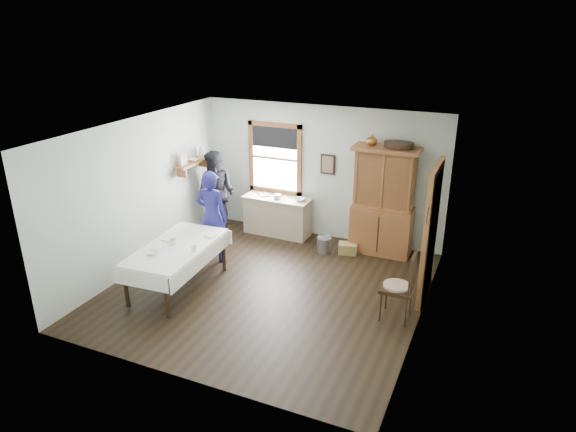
{
  "coord_description": "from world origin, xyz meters",
  "views": [
    {
      "loc": [
        3.34,
        -6.84,
        4.3
      ],
      "look_at": [
        0.23,
        0.3,
        1.24
      ],
      "focal_mm": 32.0,
      "sensor_mm": 36.0,
      "label": 1
    }
  ],
  "objects": [
    {
      "name": "table_cup_a",
      "position": [
        -1.47,
        -0.53,
        0.82
      ],
      "size": [
        0.14,
        0.14,
        0.09
      ],
      "primitive_type": "imported",
      "rotation": [
        0.0,
        0.0,
        0.16
      ],
      "color": "white",
      "rests_on": "dining_table"
    },
    {
      "name": "room",
      "position": [
        0.0,
        0.0,
        1.35
      ],
      "size": [
        5.01,
        5.01,
        2.7
      ],
      "color": "black",
      "rests_on": "ground"
    },
    {
      "name": "dining_table",
      "position": [
        -1.4,
        -0.56,
        0.39
      ],
      "size": [
        1.13,
        1.99,
        0.77
      ],
      "primitive_type": "cube",
      "rotation": [
        0.0,
        0.0,
        0.06
      ],
      "color": "white",
      "rests_on": "room"
    },
    {
      "name": "framed_picture",
      "position": [
        0.15,
        2.46,
        1.55
      ],
      "size": [
        0.3,
        0.04,
        0.4
      ],
      "primitive_type": "cube",
      "color": "black",
      "rests_on": "room"
    },
    {
      "name": "pail",
      "position": [
        0.37,
        1.73,
        0.15
      ],
      "size": [
        0.32,
        0.32,
        0.3
      ],
      "primitive_type": "cube",
      "rotation": [
        0.0,
        0.0,
        0.15
      ],
      "color": "gray",
      "rests_on": "room"
    },
    {
      "name": "window",
      "position": [
        -1.0,
        2.47,
        1.63
      ],
      "size": [
        1.18,
        0.07,
        1.48
      ],
      "color": "white",
      "rests_on": "room"
    },
    {
      "name": "china_hutch",
      "position": [
        1.37,
        2.18,
        1.04
      ],
      "size": [
        1.23,
        0.59,
        2.08
      ],
      "primitive_type": "cube",
      "rotation": [
        0.0,
        0.0,
        0.01
      ],
      "color": "#94532E",
      "rests_on": "room"
    },
    {
      "name": "shelf_bowl",
      "position": [
        -2.37,
        1.55,
        1.6
      ],
      "size": [
        0.22,
        0.22,
        0.05
      ],
      "primitive_type": "imported",
      "color": "white",
      "rests_on": "wall_shelf"
    },
    {
      "name": "table_bowl",
      "position": [
        -1.55,
        -0.97,
        0.8
      ],
      "size": [
        0.24,
        0.24,
        0.05
      ],
      "primitive_type": "imported",
      "rotation": [
        0.0,
        0.0,
        0.26
      ],
      "color": "white",
      "rests_on": "dining_table"
    },
    {
      "name": "figure_dark",
      "position": [
        -2.03,
        1.78,
        0.81
      ],
      "size": [
        0.79,
        0.61,
        1.62
      ],
      "primitive_type": "imported",
      "rotation": [
        0.0,
        0.0,
        -0.0
      ],
      "color": "black",
      "rests_on": "room"
    },
    {
      "name": "doorway",
      "position": [
        2.46,
        0.85,
        1.16
      ],
      "size": [
        0.09,
        1.14,
        2.22
      ],
      "color": "#493D34",
      "rests_on": "room"
    },
    {
      "name": "table_cup_b",
      "position": [
        -1.0,
        -0.64,
        0.82
      ],
      "size": [
        0.11,
        0.11,
        0.1
      ],
      "primitive_type": "imported",
      "rotation": [
        0.0,
        0.0,
        -0.06
      ],
      "color": "white",
      "rests_on": "dining_table"
    },
    {
      "name": "woman_blue",
      "position": [
        -1.42,
        0.61,
        0.8
      ],
      "size": [
        0.6,
        0.4,
        1.61
      ],
      "primitive_type": "imported",
      "rotation": [
        0.0,
        0.0,
        3.17
      ],
      "color": "navy",
      "rests_on": "room"
    },
    {
      "name": "wicker_basket",
      "position": [
        0.81,
        1.86,
        0.1
      ],
      "size": [
        0.4,
        0.33,
        0.21
      ],
      "primitive_type": "cube",
      "rotation": [
        0.0,
        0.0,
        0.25
      ],
      "color": "#9A7F46",
      "rests_on": "room"
    },
    {
      "name": "counter_bowl",
      "position": [
        -0.33,
        2.18,
        0.84
      ],
      "size": [
        0.26,
        0.26,
        0.06
      ],
      "primitive_type": "imported",
      "rotation": [
        0.0,
        0.0,
        0.32
      ],
      "color": "white",
      "rests_on": "work_counter"
    },
    {
      "name": "rug_beater",
      "position": [
        2.45,
        0.3,
        1.72
      ],
      "size": [
        0.01,
        0.27,
        0.27
      ],
      "primitive_type": "torus",
      "rotation": [
        0.0,
        1.57,
        0.0
      ],
      "color": "black",
      "rests_on": "room"
    },
    {
      "name": "work_counter",
      "position": [
        -0.83,
        2.19,
        0.4
      ],
      "size": [
        1.42,
        0.56,
        0.81
      ],
      "primitive_type": "cube",
      "rotation": [
        0.0,
        0.0,
        -0.02
      ],
      "color": "tan",
      "rests_on": "room"
    },
    {
      "name": "wall_shelf",
      "position": [
        -2.37,
        1.54,
        1.57
      ],
      "size": [
        0.24,
        1.0,
        0.44
      ],
      "color": "#94532E",
      "rests_on": "room"
    },
    {
      "name": "spindle_chair",
      "position": [
        2.15,
        -0.03,
        0.56
      ],
      "size": [
        0.52,
        0.52,
        1.12
      ],
      "primitive_type": "cube",
      "rotation": [
        0.0,
        0.0,
        0.0
      ],
      "color": "black",
      "rests_on": "room"
    },
    {
      "name": "counter_book",
      "position": [
        -1.22,
        2.16,
        0.82
      ],
      "size": [
        0.27,
        0.28,
        0.02
      ],
      "primitive_type": "imported",
      "rotation": [
        0.0,
        0.0,
        0.72
      ],
      "color": "#786B50",
      "rests_on": "work_counter"
    }
  ]
}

